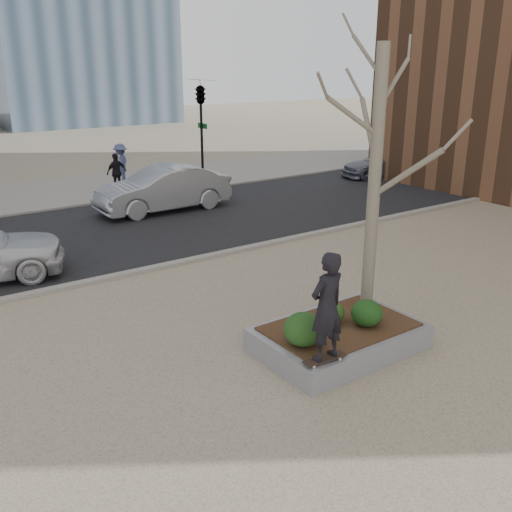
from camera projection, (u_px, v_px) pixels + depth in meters
ground at (297, 364)px, 10.24m from camera, size 120.00×120.00×0.00m
street at (98, 234)px, 17.99m from camera, size 60.00×8.00×0.02m
far_sidewalk at (37, 194)px, 23.41m from camera, size 60.00×6.00×0.02m
planter at (339, 338)px, 10.71m from camera, size 3.00×2.00×0.45m
planter_mulch at (339, 326)px, 10.63m from camera, size 2.70×1.70×0.04m
sycamore_tree at (377, 141)px, 10.34m from camera, size 2.80×2.80×6.60m
shrub_left at (303, 329)px, 9.80m from camera, size 0.69×0.69×0.59m
shrub_middle at (331, 312)px, 10.67m from camera, size 0.50×0.50×0.42m
shrub_right at (367, 313)px, 10.54m from camera, size 0.59×0.59×0.50m
skateboard at (325, 360)px, 9.39m from camera, size 0.80×0.27×0.08m
skateboarder at (327, 307)px, 9.08m from camera, size 0.70×0.49×1.84m
car_silver at (163, 189)px, 20.59m from camera, size 4.85×1.70×1.60m
car_third at (384, 164)px, 26.87m from camera, size 4.38×2.83×1.18m
pedestrian_b at (121, 163)px, 25.32m from camera, size 1.23×1.29×1.76m
pedestrian_c at (117, 172)px, 23.74m from camera, size 0.98×0.54×1.59m
traffic_light_far at (202, 134)px, 24.37m from camera, size 0.60×2.48×4.50m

